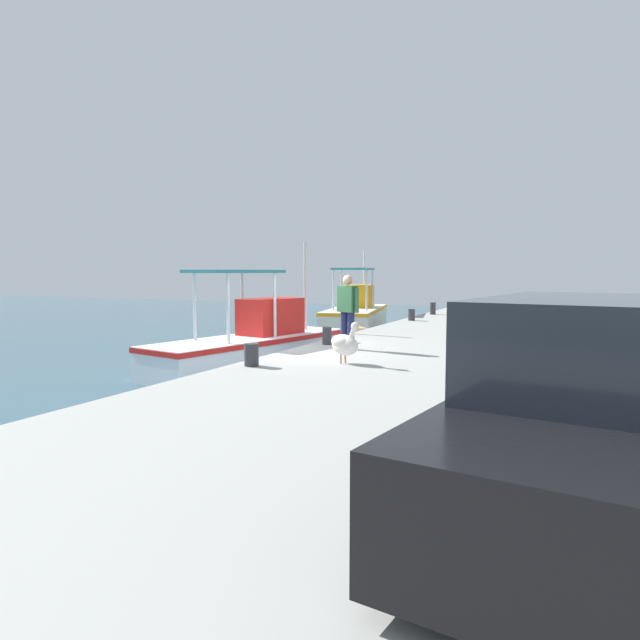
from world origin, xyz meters
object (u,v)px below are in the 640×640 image
Objects in this scene: fishing_boat_third at (356,314)px; mooring_bollard_fourth at (433,308)px; fishing_boat_second at (254,344)px; fisherman_standing at (348,308)px; pelican at (345,343)px; parked_car at (598,417)px; mooring_bollard_second at (327,336)px; mooring_bollard_third at (412,315)px; mooring_bollard_nearest at (251,355)px.

mooring_bollard_fourth is at bearing -91.48° from fishing_boat_third.
fishing_boat_second is 3.89× the size of fisherman_standing.
pelican is at bearing -159.25° from fisherman_standing.
fishing_boat_second is 1.52× the size of parked_car.
fishing_boat_second reaches higher than mooring_bollard_fourth.
mooring_bollard_second reaches higher than mooring_bollard_third.
mooring_bollard_fourth is (11.16, 0.75, -0.68)m from fisherman_standing.
fishing_boat_third is 3.92× the size of fisherman_standing.
parked_car is at bearing -146.13° from fisherman_standing.
mooring_bollard_nearest is at bearing -148.91° from fishing_boat_second.
mooring_bollard_fourth is at bearing 3.85° from fisherman_standing.
parked_car is 10.15× the size of mooring_bollard_nearest.
fisherman_standing is at bearing -159.60° from fishing_boat_third.
fisherman_standing is 4.02× the size of mooring_bollard_third.
parked_car is 16.37m from mooring_bollard_third.
mooring_bollard_third is at bearing -18.59° from fishing_boat_second.
pelican is at bearing -173.57° from mooring_bollard_fourth.
fishing_boat_third reaches higher than pelican.
parked_car is 7.26m from mooring_bollard_nearest.
mooring_bollard_fourth is (3.19, 0.00, 0.04)m from mooring_bollard_third.
fishing_boat_second is 3.43m from fisherman_standing.
fisherman_standing is (-11.25, -4.18, 1.03)m from fishing_boat_third.
fisherman_standing reaches higher than parked_car.
pelican is 2.11m from fisherman_standing.
mooring_bollard_third is (6.98, -2.35, 0.37)m from fishing_boat_second.
mooring_bollard_nearest is at bearing -180.00° from mooring_bollard_second.
mooring_bollard_fourth is (10.63, 0.00, 0.03)m from mooring_bollard_second.
fishing_boat_third reaches higher than mooring_bollard_nearest.
parked_car is at bearing -144.22° from mooring_bollard_second.
mooring_bollard_fourth is at bearing -13.00° from fishing_boat_second.
mooring_bollard_nearest is (-3.89, -2.35, 0.37)m from fishing_boat_second.
fishing_boat_third is 14.57m from mooring_bollard_nearest.
parked_car is 10.30× the size of mooring_bollard_third.
fisherman_standing is at bearing -176.15° from mooring_bollard_fourth.
mooring_bollard_fourth is (10.17, -2.35, 0.41)m from fishing_boat_second.
mooring_bollard_second is at bearing 0.00° from mooring_bollard_nearest.
fishing_boat_third is 3.45m from mooring_bollard_fourth.
fisherman_standing is 1.17m from mooring_bollard_second.
fishing_boat_second reaches higher than mooring_bollard_second.
fishing_boat_third is 4.76m from mooring_bollard_third.
fishing_boat_third is at bearing 13.64° from mooring_bollard_nearest.
mooring_bollard_second is at bearing -162.23° from fishing_boat_third.
mooring_bollard_third is at bearing 8.49° from pelican.
mooring_bollard_third is at bearing 20.37° from parked_car.
parked_car is 8.64× the size of mooring_bollard_fourth.
pelican is at bearing 37.73° from parked_car.
pelican is 2.86m from mooring_bollard_second.
fishing_boat_third is 15.79× the size of mooring_bollard_third.
pelican is 9.99m from mooring_bollard_third.
mooring_bollard_third is 3.19m from mooring_bollard_fourth.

